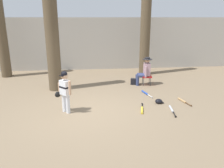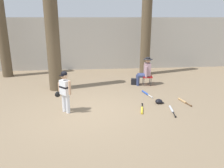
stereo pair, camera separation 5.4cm
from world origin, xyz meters
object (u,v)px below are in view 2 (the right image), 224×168
Objects in this scene: bat_blue_youth at (146,93)px; batting_helmet_black at (159,101)px; seated_spectator at (145,70)px; bat_aluminum_silver at (172,110)px; handbag_beside_stool at (135,82)px; bat_wood_tan at (183,101)px; folding_stool at (147,77)px; tree_near_player at (52,34)px; bat_yellow_trainer at (142,110)px; young_ballplayer at (65,89)px; tree_far_left at (1,26)px; tree_behind_spectator at (146,24)px.

batting_helmet_black reaches higher than bat_blue_youth.
seated_spectator is 1.47× the size of bat_aluminum_silver.
bat_wood_tan is at bearing -60.69° from handbag_beside_stool.
folding_stool is 2.86m from bat_aluminum_silver.
bat_aluminum_silver is (3.91, -2.60, -2.17)m from tree_near_player.
tree_near_player is at bearing 140.33° from bat_yellow_trainer.
seated_spectator is at bearing 93.75° from bat_aluminum_silver.
young_ballplayer is 1.64× the size of bat_blue_youth.
tree_far_left is at bearing 139.59° from bat_yellow_trainer.
seated_spectator is at bearing -13.75° from handbag_beside_stool.
folding_stool is 0.08× the size of tree_far_left.
batting_helmet_black reaches higher than bat_aluminum_silver.
handbag_beside_stool is at bearing 119.31° from bat_wood_tan.
tree_near_player reaches higher than bat_wood_tan.
bat_yellow_trainer is (-0.50, -1.51, 0.00)m from bat_blue_youth.
young_ballplayer reaches higher than batting_helmet_black.
bat_yellow_trainer is (-0.83, -2.71, -0.33)m from folding_stool.
batting_helmet_black is (0.70, 0.53, 0.04)m from bat_yellow_trainer.
folding_stool is at bearing 72.98° from bat_yellow_trainer.
bat_yellow_trainer is at bearing -96.71° from handbag_beside_stool.
tree_behind_spectator is 3.06m from handbag_beside_stool.
tree_far_left is 8.75m from bat_wood_tan.
young_ballplayer is 4.53× the size of batting_helmet_black.
tree_behind_spectator is at bearing 87.00° from bat_aluminum_silver.
tree_behind_spectator is at bearing 51.67° from young_ballplayer.
young_ballplayer is 4.06m from seated_spectator.
bat_yellow_trainer is at bearing 172.19° from bat_aluminum_silver.
tree_far_left is at bearing 151.75° from bat_blue_youth.
tree_far_left is 6.96× the size of bat_blue_youth.
bat_blue_youth is 2.76× the size of batting_helmet_black.
tree_far_left is at bearing 124.99° from young_ballplayer.
tree_behind_spectator is 3.99m from bat_blue_youth.
tree_far_left is at bearing 161.77° from seated_spectator.
seated_spectator is (-0.43, -1.87, -1.84)m from tree_behind_spectator.
young_ballplayer is 1.74× the size of bat_wood_tan.
folding_stool is at bearing -100.15° from tree_behind_spectator.
batting_helmet_black reaches higher than bat_wood_tan.
tree_far_left is at bearing 161.97° from folding_stool.
tree_far_left is at bearing 138.78° from tree_near_player.
tree_near_player is at bearing -153.00° from tree_behind_spectator.
folding_stool is at bearing 3.56° from tree_near_player.
folding_stool is 2.20m from batting_helmet_black.
folding_stool is at bearing -4.77° from seated_spectator.
batting_helmet_black is at bearing 108.21° from bat_aluminum_silver.
young_ballplayer is 3.27m from bat_blue_youth.
tree_far_left reaches higher than folding_stool.
bat_blue_youth is (3.49, -0.96, -2.17)m from tree_near_player.
bat_wood_tan is at bearing -22.48° from tree_near_player.
bat_aluminum_silver is at bearing -75.69° from bat_blue_youth.
tree_near_player reaches higher than bat_blue_youth.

